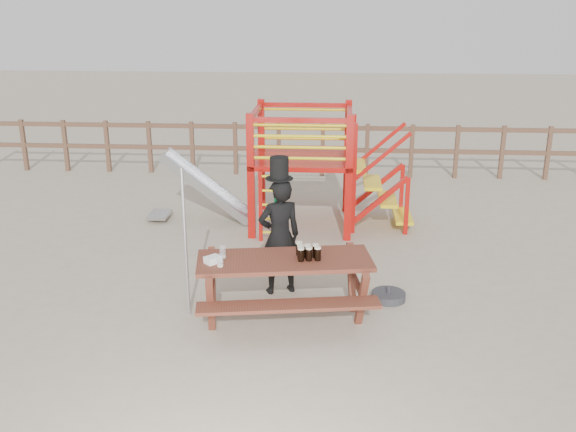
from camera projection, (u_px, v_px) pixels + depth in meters
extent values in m
plane|color=tan|center=(272.00, 315.00, 8.14)|extent=(60.00, 60.00, 0.00)
cube|color=brown|center=(301.00, 127.00, 14.42)|extent=(15.00, 0.06, 0.10)
cube|color=brown|center=(301.00, 149.00, 14.58)|extent=(15.00, 0.06, 0.10)
cube|color=brown|center=(24.00, 145.00, 15.02)|extent=(0.09, 0.09, 1.20)
cube|color=brown|center=(66.00, 146.00, 14.95)|extent=(0.09, 0.09, 1.20)
cube|color=brown|center=(107.00, 146.00, 14.88)|extent=(0.09, 0.09, 1.20)
cube|color=brown|center=(150.00, 147.00, 14.82)|extent=(0.09, 0.09, 1.20)
cube|color=brown|center=(192.00, 148.00, 14.75)|extent=(0.09, 0.09, 1.20)
cube|color=brown|center=(235.00, 148.00, 14.68)|extent=(0.09, 0.09, 1.20)
cube|color=brown|center=(279.00, 149.00, 14.62)|extent=(0.09, 0.09, 1.20)
cube|color=brown|center=(323.00, 150.00, 14.55)|extent=(0.09, 0.09, 1.20)
cube|color=brown|center=(367.00, 150.00, 14.48)|extent=(0.09, 0.09, 1.20)
cube|color=brown|center=(412.00, 151.00, 14.41)|extent=(0.09, 0.09, 1.20)
cube|color=brown|center=(457.00, 152.00, 14.35)|extent=(0.09, 0.09, 1.20)
cube|color=brown|center=(502.00, 152.00, 14.28)|extent=(0.09, 0.09, 1.20)
cube|color=brown|center=(548.00, 153.00, 14.21)|extent=(0.09, 0.09, 1.20)
cube|color=#B0100B|center=(251.00, 177.00, 10.50)|extent=(0.12, 0.12, 2.10)
cube|color=#B0100B|center=(349.00, 179.00, 10.40)|extent=(0.12, 0.12, 2.10)
cube|color=#B0100B|center=(262.00, 155.00, 12.02)|extent=(0.12, 0.12, 2.10)
cube|color=#B0100B|center=(347.00, 157.00, 11.91)|extent=(0.12, 0.12, 2.10)
cube|color=#B0100B|center=(302.00, 158.00, 11.16)|extent=(1.72, 1.72, 0.08)
cube|color=#B0100B|center=(300.00, 120.00, 10.15)|extent=(1.60, 0.08, 0.08)
cube|color=#B0100B|center=(305.00, 105.00, 11.67)|extent=(1.60, 0.08, 0.08)
cube|color=#B0100B|center=(256.00, 112.00, 10.96)|extent=(0.08, 1.60, 0.08)
cube|color=#B0100B|center=(350.00, 113.00, 10.85)|extent=(0.08, 1.60, 0.08)
cylinder|color=yellow|center=(300.00, 158.00, 10.35)|extent=(1.50, 0.05, 0.05)
cylinder|color=yellow|center=(304.00, 139.00, 11.86)|extent=(1.50, 0.05, 0.05)
cylinder|color=yellow|center=(300.00, 147.00, 10.29)|extent=(1.50, 0.05, 0.05)
cylinder|color=yellow|center=(304.00, 129.00, 11.80)|extent=(1.50, 0.05, 0.05)
cylinder|color=yellow|center=(300.00, 136.00, 10.23)|extent=(1.50, 0.05, 0.05)
cylinder|color=yellow|center=(304.00, 119.00, 11.75)|extent=(1.50, 0.05, 0.05)
cylinder|color=yellow|center=(300.00, 125.00, 10.18)|extent=(1.50, 0.05, 0.05)
cylinder|color=yellow|center=(305.00, 109.00, 11.69)|extent=(1.50, 0.05, 0.05)
cube|color=#B0100B|center=(261.00, 206.00, 10.49)|extent=(0.06, 0.06, 1.20)
cube|color=#B0100B|center=(282.00, 207.00, 10.47)|extent=(0.06, 0.06, 1.20)
cylinder|color=yellow|center=(272.00, 232.00, 10.62)|extent=(0.36, 0.04, 0.04)
cylinder|color=yellow|center=(272.00, 219.00, 10.55)|extent=(0.36, 0.04, 0.04)
cylinder|color=yellow|center=(271.00, 205.00, 10.47)|extent=(0.36, 0.04, 0.04)
cylinder|color=yellow|center=(271.00, 191.00, 10.40)|extent=(0.36, 0.04, 0.04)
cylinder|color=yellow|center=(271.00, 176.00, 10.32)|extent=(0.36, 0.04, 0.04)
cube|color=yellow|center=(357.00, 166.00, 11.13)|extent=(0.30, 0.90, 0.06)
cube|color=yellow|center=(372.00, 183.00, 11.21)|extent=(0.30, 0.90, 0.06)
cube|color=yellow|center=(387.00, 199.00, 11.29)|extent=(0.30, 0.90, 0.06)
cube|color=yellow|center=(402.00, 216.00, 11.36)|extent=(0.30, 0.90, 0.06)
cube|color=#B0100B|center=(380.00, 200.00, 10.83)|extent=(0.95, 0.08, 0.86)
cube|color=#B0100B|center=(377.00, 186.00, 11.68)|extent=(0.95, 0.08, 0.86)
cube|color=#AFB2B6|center=(207.00, 188.00, 11.46)|extent=(1.53, 0.55, 1.21)
cube|color=#AFB2B6|center=(204.00, 190.00, 11.19)|extent=(1.58, 0.04, 1.28)
cube|color=#AFB2B6|center=(210.00, 182.00, 11.70)|extent=(1.58, 0.04, 1.28)
cube|color=#AFB2B6|center=(159.00, 215.00, 11.68)|extent=(0.35, 0.55, 0.05)
cube|color=brown|center=(285.00, 261.00, 7.78)|extent=(2.21, 1.11, 0.05)
cube|color=brown|center=(289.00, 306.00, 7.33)|extent=(2.13, 0.62, 0.04)
cube|color=brown|center=(281.00, 266.00, 8.43)|extent=(2.13, 0.62, 0.04)
cube|color=brown|center=(211.00, 294.00, 7.83)|extent=(0.28, 1.27, 0.76)
cube|color=brown|center=(356.00, 289.00, 7.98)|extent=(0.28, 1.27, 0.76)
imported|color=black|center=(280.00, 237.00, 8.55)|extent=(0.68, 0.57, 1.60)
cube|color=#0E9E4C|center=(277.00, 220.00, 8.61)|extent=(0.07, 0.04, 0.37)
cylinder|color=black|center=(279.00, 178.00, 8.30)|extent=(0.36, 0.36, 0.01)
cylinder|color=black|center=(279.00, 167.00, 8.25)|extent=(0.25, 0.25, 0.28)
cube|color=white|center=(276.00, 158.00, 8.33)|extent=(0.12, 0.05, 0.03)
cylinder|color=#B2B2B7|center=(185.00, 244.00, 7.85)|extent=(0.04, 0.04, 1.92)
cylinder|color=#313136|center=(388.00, 296.00, 8.54)|extent=(0.45, 0.45, 0.10)
cylinder|color=#313136|center=(389.00, 289.00, 8.51)|extent=(0.05, 0.05, 0.09)
cube|color=white|center=(213.00, 260.00, 7.63)|extent=(0.23, 0.23, 0.08)
cylinder|color=black|center=(301.00, 255.00, 7.67)|extent=(0.08, 0.08, 0.15)
cylinder|color=beige|center=(301.00, 248.00, 7.65)|extent=(0.08, 0.08, 0.02)
cylinder|color=black|center=(309.00, 255.00, 7.69)|extent=(0.08, 0.08, 0.15)
cylinder|color=beige|center=(309.00, 248.00, 7.66)|extent=(0.08, 0.08, 0.02)
cylinder|color=black|center=(318.00, 254.00, 7.69)|extent=(0.08, 0.08, 0.15)
cylinder|color=beige|center=(318.00, 248.00, 7.67)|extent=(0.08, 0.08, 0.02)
cylinder|color=black|center=(300.00, 252.00, 7.76)|extent=(0.08, 0.08, 0.15)
cylinder|color=beige|center=(301.00, 246.00, 7.73)|extent=(0.08, 0.08, 0.02)
cylinder|color=black|center=(307.00, 252.00, 7.77)|extent=(0.08, 0.08, 0.15)
cylinder|color=beige|center=(308.00, 246.00, 7.74)|extent=(0.08, 0.08, 0.02)
cylinder|color=black|center=(316.00, 252.00, 7.78)|extent=(0.08, 0.08, 0.15)
cylinder|color=beige|center=(316.00, 245.00, 7.76)|extent=(0.08, 0.08, 0.02)
cylinder|color=black|center=(299.00, 249.00, 7.86)|extent=(0.08, 0.08, 0.15)
cylinder|color=beige|center=(299.00, 243.00, 7.83)|extent=(0.08, 0.08, 0.02)
cylinder|color=silver|center=(223.00, 252.00, 7.77)|extent=(0.08, 0.08, 0.15)
cylinder|color=beige|center=(223.00, 257.00, 7.79)|extent=(0.07, 0.07, 0.02)
cylinder|color=silver|center=(220.00, 261.00, 7.51)|extent=(0.08, 0.08, 0.15)
cylinder|color=beige|center=(220.00, 266.00, 7.53)|extent=(0.07, 0.07, 0.02)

